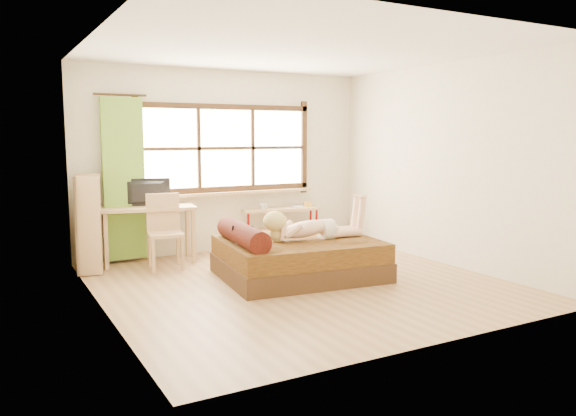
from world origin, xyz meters
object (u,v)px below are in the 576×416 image
woman (312,217)px  desk (148,214)px  pipe_shelf (281,218)px  bed (296,257)px  chair (164,227)px  kitten (242,234)px  bookshelf (89,223)px

woman → desk: bearing=138.4°
woman → pipe_shelf: woman is taller
bed → chair: 1.83m
bed → desk: desk is taller
woman → kitten: (-0.87, 0.15, -0.17)m
kitten → pipe_shelf: size_ratio=0.22×
bed → bookshelf: bookshelf is taller
woman → pipe_shelf: bearing=79.3°
bookshelf → woman: bearing=-22.0°
woman → chair: (-1.45, 1.36, -0.21)m
woman → kitten: bearing=176.3°
desk → bed: bearing=-41.6°
bookshelf → bed: bearing=-23.4°
pipe_shelf → desk: bearing=-168.4°
woman → pipe_shelf: (0.56, 1.84, -0.30)m
bed → kitten: bearing=178.0°
woman → desk: 2.33m
woman → kitten: size_ratio=4.67×
desk → chair: chair is taller
woman → desk: woman is taller
chair → bookshelf: (-0.92, 0.21, 0.08)m
bed → pipe_shelf: 1.95m
kitten → desk: 1.72m
pipe_shelf → woman: bearing=-98.4°
woman → kitten: 0.90m
desk → pipe_shelf: desk is taller
bed → kitten: size_ratio=7.19×
pipe_shelf → bookshelf: bearing=-166.4°
bed → pipe_shelf: bearing=73.2°
woman → bookshelf: size_ratio=1.06×
desk → bookshelf: 0.82m
chair → pipe_shelf: size_ratio=0.78×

